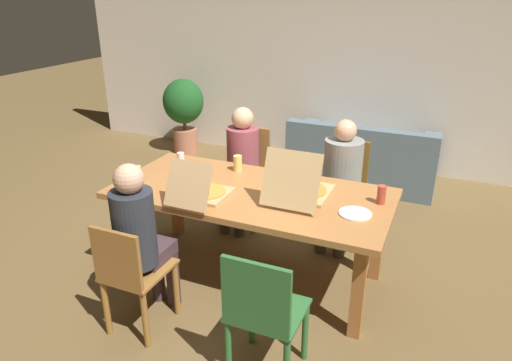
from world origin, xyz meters
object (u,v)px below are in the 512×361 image
at_px(chair_0, 132,275).
at_px(person_0, 141,233).
at_px(potted_plant, 184,108).
at_px(pizza_box_0, 203,192).
at_px(drinking_glass_0, 138,175).
at_px(chair_3, 263,313).
at_px(dining_table, 251,201).
at_px(plate_0, 355,214).
at_px(drinking_glass_3, 238,163).
at_px(chair_1, 247,170).
at_px(pizza_box_1, 300,189).
at_px(person_1, 241,159).
at_px(plate_1, 195,174).
at_px(chair_2, 343,186).
at_px(drinking_glass_2, 181,160).
at_px(drinking_glass_1, 381,195).
at_px(person_2, 341,174).
at_px(couch, 362,160).

bearing_deg(chair_0, person_0, 90.00).
bearing_deg(potted_plant, pizza_box_0, -55.73).
bearing_deg(drinking_glass_0, chair_3, -28.52).
height_order(dining_table, plate_0, plate_0).
bearing_deg(person_0, drinking_glass_3, 80.90).
bearing_deg(person_0, chair_1, 90.00).
xyz_separation_m(plate_0, drinking_glass_0, (-1.73, -0.14, 0.07)).
bearing_deg(drinking_glass_3, chair_3, -59.27).
bearing_deg(drinking_glass_0, pizza_box_1, 12.53).
height_order(chair_3, pizza_box_0, pizza_box_0).
bearing_deg(person_1, person_0, -90.00).
distance_m(chair_1, potted_plant, 2.31).
distance_m(plate_0, plate_1, 1.41).
relative_size(chair_2, drinking_glass_2, 6.97).
bearing_deg(pizza_box_0, plate_0, 9.14).
bearing_deg(chair_0, pizza_box_1, 50.06).
bearing_deg(drinking_glass_1, dining_table, -170.12).
relative_size(person_0, drinking_glass_3, 8.89).
bearing_deg(chair_3, chair_1, 116.79).
distance_m(chair_0, drinking_glass_1, 1.85).
xyz_separation_m(drinking_glass_2, potted_plant, (-1.39, 2.28, -0.19)).
height_order(pizza_box_0, plate_1, pizza_box_0).
relative_size(pizza_box_0, potted_plant, 0.46).
xyz_separation_m(person_2, couch, (-0.09, 1.55, -0.41)).
xyz_separation_m(person_1, drinking_glass_0, (-0.44, -1.01, 0.14)).
height_order(dining_table, pizza_box_1, pizza_box_1).
xyz_separation_m(pizza_box_0, potted_plant, (-1.88, 2.76, -0.17)).
bearing_deg(chair_2, person_1, -168.69).
distance_m(dining_table, drinking_glass_1, 0.99).
bearing_deg(pizza_box_0, potted_plant, 124.27).
bearing_deg(drinking_glass_3, person_1, 112.19).
xyz_separation_m(chair_1, chair_3, (0.97, -1.93, -0.04)).
relative_size(drinking_glass_1, potted_plant, 0.13).
bearing_deg(chair_1, chair_0, -90.00).
relative_size(chair_1, drinking_glass_2, 7.15).
distance_m(person_0, couch, 3.34).
xyz_separation_m(chair_0, drinking_glass_0, (-0.44, 0.72, 0.39)).
bearing_deg(chair_1, chair_3, -63.21).
bearing_deg(drinking_glass_0, potted_plant, 114.86).
bearing_deg(chair_1, pizza_box_1, -46.11).
height_order(drinking_glass_0, couch, drinking_glass_0).
height_order(person_0, drinking_glass_0, person_0).
height_order(person_1, person_2, person_1).
relative_size(chair_0, pizza_box_1, 1.49).
bearing_deg(chair_2, pizza_box_1, -98.12).
bearing_deg(chair_3, chair_2, 90.00).
height_order(chair_0, chair_2, chair_2).
distance_m(chair_1, chair_2, 0.97).
height_order(person_2, drinking_glass_3, person_2).
xyz_separation_m(person_1, pizza_box_0, (0.18, -1.05, 0.12)).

